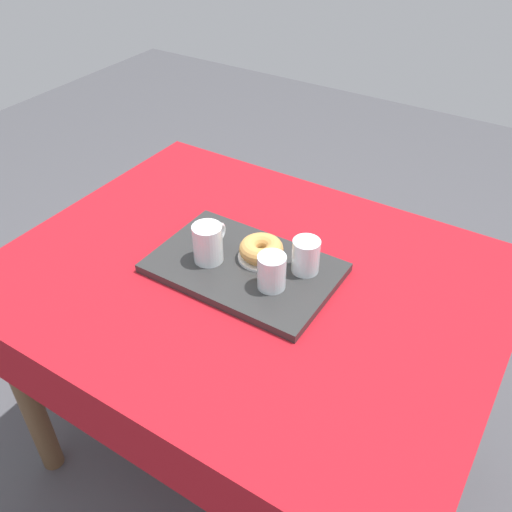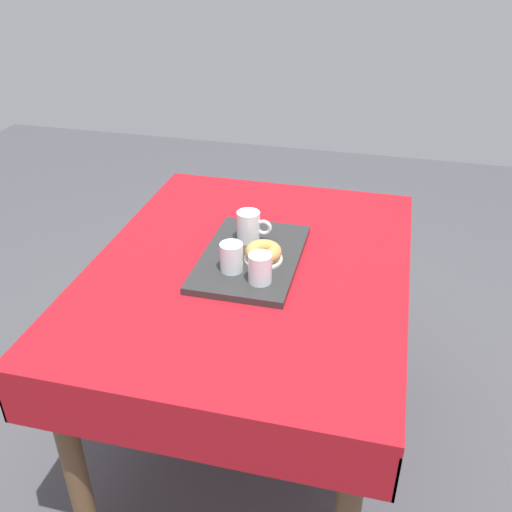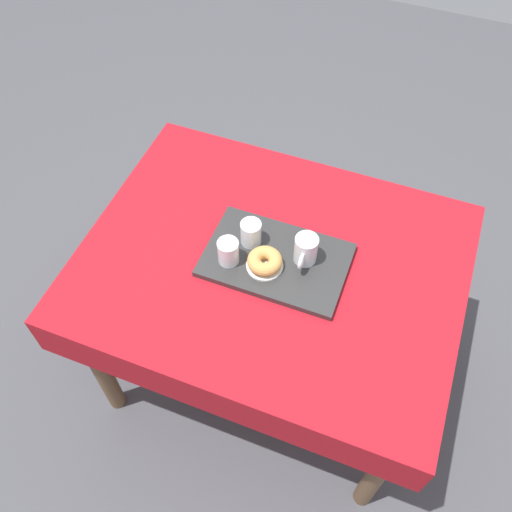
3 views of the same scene
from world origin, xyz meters
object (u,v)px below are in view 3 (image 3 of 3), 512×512
Objects in this scene: tea_mug_left at (306,250)px; donut_plate_left at (265,266)px; water_glass_near at (228,252)px; dining_table at (271,280)px; water_glass_far at (251,234)px; sugar_donut_left at (265,261)px; serving_tray at (276,261)px.

tea_mug_left reaches higher than donut_plate_left.
tea_mug_left is 0.24m from water_glass_near.
dining_table is 14.00× the size of water_glass_far.
donut_plate_left is (0.11, 0.02, -0.04)m from water_glass_near.
dining_table is 0.17m from sugar_donut_left.
tea_mug_left is (0.10, 0.03, 0.18)m from dining_table.
serving_tray is at bearing 22.40° from water_glass_near.
sugar_donut_left reaches higher than serving_tray.
donut_plate_left is at bearing -45.39° from water_glass_far.
sugar_donut_left is (-0.11, -0.07, -0.02)m from tea_mug_left.
water_glass_far is 0.79× the size of sugar_donut_left.
sugar_donut_left reaches higher than donut_plate_left.
sugar_donut_left is (0.07, -0.08, -0.01)m from water_glass_far.
tea_mug_left is 1.29× the size of water_glass_far.
water_glass_far reaches higher than sugar_donut_left.
sugar_donut_left is at bearing -146.32° from tea_mug_left.
serving_tray is 5.19× the size of water_glass_far.
tea_mug_left is (0.08, 0.03, 0.06)m from serving_tray.
serving_tray is (0.01, -0.00, 0.12)m from dining_table.
donut_plate_left is at bearing 0.00° from sugar_donut_left.
water_glass_near reaches higher than donut_plate_left.
water_glass_far is at bearing 158.44° from dining_table.
dining_table is at bearing -21.56° from water_glass_far.
dining_table is 10.49× the size of donut_plate_left.
serving_tray is 0.15m from water_glass_near.
tea_mug_left is at bearing 21.86° from water_glass_near.
dining_table is 0.19m from water_glass_far.
water_glass_near is 0.11m from sugar_donut_left.
water_glass_near reaches higher than serving_tray.
serving_tray is 0.06m from sugar_donut_left.
dining_table is 0.22m from water_glass_near.
sugar_donut_left is (-0.02, -0.04, 0.04)m from serving_tray.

